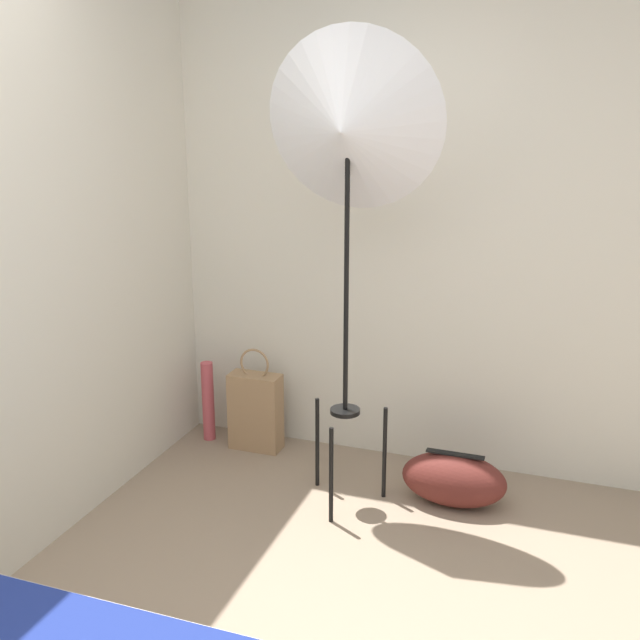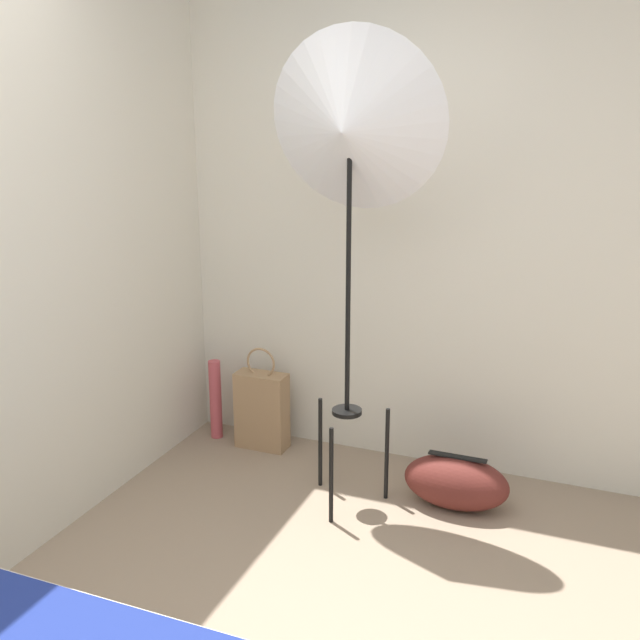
{
  "view_description": "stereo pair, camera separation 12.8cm",
  "coord_description": "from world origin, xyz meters",
  "px_view_note": "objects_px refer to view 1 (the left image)",
  "views": [
    {
      "loc": [
        0.79,
        -1.37,
        1.82
      ],
      "look_at": [
        -0.21,
        1.45,
        0.95
      ],
      "focal_mm": 42.0,
      "sensor_mm": 36.0,
      "label": 1
    },
    {
      "loc": [
        0.91,
        -1.33,
        1.82
      ],
      "look_at": [
        -0.21,
        1.45,
        0.95
      ],
      "focal_mm": 42.0,
      "sensor_mm": 36.0,
      "label": 2
    }
  ],
  "objects_px": {
    "paper_roll": "(208,401)",
    "tote_bag": "(256,411)",
    "photo_umbrella": "(348,130)",
    "duffel_bag": "(454,479)"
  },
  "relations": [
    {
      "from": "photo_umbrella",
      "to": "duffel_bag",
      "type": "relative_size",
      "value": 4.35
    },
    {
      "from": "photo_umbrella",
      "to": "tote_bag",
      "type": "xyz_separation_m",
      "value": [
        -0.63,
        0.38,
        -1.5
      ]
    },
    {
      "from": "photo_umbrella",
      "to": "duffel_bag",
      "type": "xyz_separation_m",
      "value": [
        0.49,
        0.14,
        -1.59
      ]
    },
    {
      "from": "photo_umbrella",
      "to": "paper_roll",
      "type": "xyz_separation_m",
      "value": [
        -0.93,
        0.4,
        -1.49
      ]
    },
    {
      "from": "photo_umbrella",
      "to": "duffel_bag",
      "type": "distance_m",
      "value": 1.67
    },
    {
      "from": "tote_bag",
      "to": "duffel_bag",
      "type": "xyz_separation_m",
      "value": [
        1.12,
        -0.24,
        -0.09
      ]
    },
    {
      "from": "tote_bag",
      "to": "paper_roll",
      "type": "relative_size",
      "value": 1.26
    },
    {
      "from": "paper_roll",
      "to": "tote_bag",
      "type": "bearing_deg",
      "value": -3.6
    },
    {
      "from": "duffel_bag",
      "to": "paper_roll",
      "type": "xyz_separation_m",
      "value": [
        -1.42,
        0.26,
        0.1
      ]
    },
    {
      "from": "tote_bag",
      "to": "duffel_bag",
      "type": "distance_m",
      "value": 1.15
    }
  ]
}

